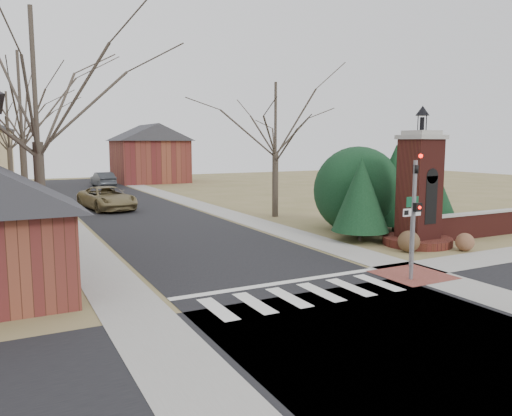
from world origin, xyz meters
TOP-DOWN VIEW (x-y plane):
  - ground at (0.00, 0.00)m, footprint 120.00×120.00m
  - main_street at (0.00, 22.00)m, footprint 8.00×70.00m
  - cross_street at (0.00, -3.00)m, footprint 120.00×8.00m
  - crosswalk_zone at (0.00, 0.80)m, footprint 8.00×2.20m
  - stop_bar at (0.00, 2.30)m, footprint 8.00×0.35m
  - sidewalk_right_main at (5.20, 22.00)m, footprint 2.00×60.00m
  - sidewalk_left at (-5.20, 22.00)m, footprint 2.00×60.00m
  - curb_apron at (4.80, 1.00)m, footprint 2.40×2.40m
  - traffic_signal_pole at (4.30, 0.57)m, footprint 0.28×0.41m
  - sign_post at (5.59, 1.99)m, footprint 0.90×0.07m
  - brick_gate_monument at (9.00, 4.99)m, footprint 3.20×3.20m
  - brick_garden_wall at (13.50, 5.00)m, footprint 7.50×0.50m
  - house_distant_right at (7.99, 47.99)m, footprint 8.80×8.80m
  - evergreen_near at (7.20, 7.00)m, footprint 2.80×2.80m
  - evergreen_mid at (10.50, 8.20)m, footprint 3.40×3.40m
  - evergreen_far at (12.50, 7.20)m, footprint 2.40×2.40m
  - evergreen_mass at (9.00, 9.50)m, footprint 4.80×4.80m
  - bare_tree_0 at (-7.00, 9.00)m, footprint 8.05×8.05m
  - bare_tree_1 at (-7.00, 22.00)m, footprint 8.40×8.40m
  - bare_tree_2 at (-7.50, 35.00)m, footprint 7.35×7.35m
  - bare_tree_3 at (7.50, 16.00)m, footprint 7.00×7.00m
  - pickup_truck at (-1.60, 24.45)m, footprint 3.70×6.35m
  - distant_car at (1.60, 43.56)m, footprint 2.01×5.01m
  - dry_shrub_left at (7.47, 3.98)m, footprint 0.96×0.96m
  - dry_shrub_right at (9.85, 3.00)m, footprint 0.81×0.81m

SIDE VIEW (x-z plane):
  - ground at x=0.00m, z-range 0.00..0.00m
  - main_street at x=0.00m, z-range 0.00..0.01m
  - cross_street at x=0.00m, z-range 0.00..0.01m
  - crosswalk_zone at x=0.00m, z-range 0.00..0.02m
  - stop_bar at x=0.00m, z-range 0.00..0.02m
  - sidewalk_right_main at x=5.20m, z-range 0.00..0.02m
  - sidewalk_left at x=-5.20m, z-range 0.00..0.02m
  - curb_apron at x=4.80m, z-range 0.00..0.02m
  - dry_shrub_right at x=9.85m, z-range 0.00..0.81m
  - dry_shrub_left at x=7.47m, z-range 0.00..0.96m
  - brick_garden_wall at x=13.50m, z-range 0.01..1.31m
  - distant_car at x=1.60m, z-range 0.00..1.62m
  - pickup_truck at x=-1.60m, z-range 0.00..1.66m
  - evergreen_far at x=12.50m, z-range 0.25..3.55m
  - sign_post at x=5.59m, z-range 0.57..3.32m
  - brick_gate_monument at x=9.00m, z-range -1.07..5.40m
  - evergreen_near at x=7.20m, z-range 0.25..4.35m
  - evergreen_mass at x=9.00m, z-range 0.00..4.80m
  - traffic_signal_pole at x=4.30m, z-range 0.34..4.84m
  - evergreen_mid at x=10.50m, z-range 0.25..4.95m
  - house_distant_right at x=7.99m, z-range 0.00..7.30m
  - bare_tree_3 at x=7.50m, z-range 1.84..11.54m
  - bare_tree_2 at x=-7.50m, z-range 1.93..12.12m
  - bare_tree_0 at x=-7.00m, z-range 2.12..13.27m
  - bare_tree_1 at x=-7.00m, z-range 2.21..13.85m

